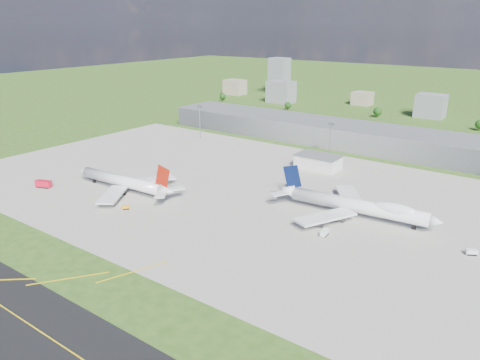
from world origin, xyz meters
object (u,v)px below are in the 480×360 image
Objects in this scene: airliner_red_twin at (125,182)px; van_white_near at (325,233)px; fire_truck at (44,184)px; tug_yellow at (126,208)px; van_white_far at (472,252)px; airliner_blue_quad at (357,206)px.

airliner_red_twin is 112.53m from van_white_near.
airliner_red_twin is 7.41× the size of fire_truck.
tug_yellow is 0.79× the size of van_white_near.
van_white_near reaches higher than van_white_far.
airliner_blue_quad is at bearing 1.75° from fire_truck.
fire_truck is 2.30× the size of tug_yellow.
fire_truck reaches higher than tug_yellow.
fire_truck is (-155.89, -63.20, -3.74)m from airliner_blue_quad.
airliner_red_twin reaches higher than tug_yellow.
van_white_far is at bearing -172.13° from airliner_red_twin.
fire_truck is 1.99× the size of van_white_far.
airliner_blue_quad is 110.88m from tug_yellow.
fire_truck is 214.36m from van_white_far.
airliner_blue_quad is 52.38m from van_white_far.
fire_truck is at bearing 100.40° from van_white_near.
airliner_red_twin is 26.77m from tug_yellow.
van_white_near is 57.44m from van_white_far.
airliner_red_twin is at bearing 8.65° from fire_truck.
airliner_red_twin is 47.23m from fire_truck.
airliner_red_twin is at bearing 162.38° from van_white_far.
tug_yellow is (20.05, -17.23, -4.21)m from airliner_red_twin.
fire_truck is at bearing 130.24° from tug_yellow.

